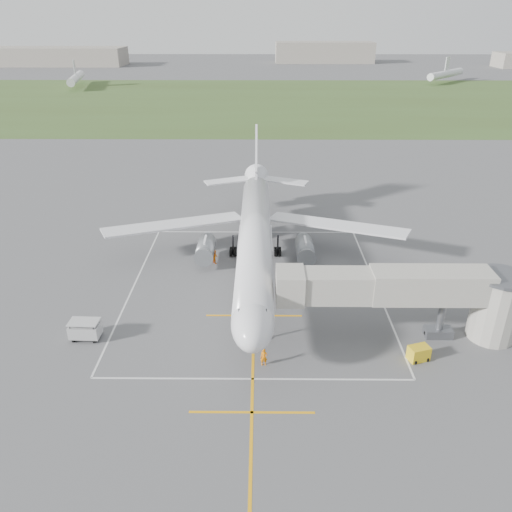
{
  "coord_description": "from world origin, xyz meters",
  "views": [
    {
      "loc": [
        0.59,
        -53.97,
        28.5
      ],
      "look_at": [
        0.15,
        -4.0,
        4.0
      ],
      "focal_mm": 35.0,
      "sensor_mm": 36.0,
      "label": 1
    }
  ],
  "objects_px": {
    "ramp_worker_nose": "(264,357)",
    "airliner": "(255,236)",
    "jet_bridge": "(421,294)",
    "gpu_unit": "(419,353)",
    "ramp_worker_wing": "(215,256)",
    "baggage_cart": "(85,330)"
  },
  "relations": [
    {
      "from": "jet_bridge",
      "to": "ramp_worker_nose",
      "type": "xyz_separation_m",
      "value": [
        -14.74,
        -4.56,
        -3.88
      ]
    },
    {
      "from": "airliner",
      "to": "gpu_unit",
      "type": "height_order",
      "value": "airliner"
    },
    {
      "from": "jet_bridge",
      "to": "ramp_worker_wing",
      "type": "bearing_deg",
      "value": 142.99
    },
    {
      "from": "airliner",
      "to": "gpu_unit",
      "type": "xyz_separation_m",
      "value": [
        15.04,
        -17.91,
        -3.72
      ]
    },
    {
      "from": "ramp_worker_wing",
      "to": "gpu_unit",
      "type": "bearing_deg",
      "value": -172.62
    },
    {
      "from": "airliner",
      "to": "jet_bridge",
      "type": "height_order",
      "value": "airliner"
    },
    {
      "from": "jet_bridge",
      "to": "gpu_unit",
      "type": "bearing_deg",
      "value": -100.54
    },
    {
      "from": "ramp_worker_nose",
      "to": "airliner",
      "type": "bearing_deg",
      "value": 88.32
    },
    {
      "from": "airliner",
      "to": "baggage_cart",
      "type": "relative_size",
      "value": 16.11
    },
    {
      "from": "airliner",
      "to": "baggage_cart",
      "type": "height_order",
      "value": "airliner"
    },
    {
      "from": "baggage_cart",
      "to": "jet_bridge",
      "type": "bearing_deg",
      "value": 3.54
    },
    {
      "from": "jet_bridge",
      "to": "ramp_worker_nose",
      "type": "relative_size",
      "value": 13.6
    },
    {
      "from": "ramp_worker_nose",
      "to": "ramp_worker_wing",
      "type": "distance_m",
      "value": 21.15
    },
    {
      "from": "baggage_cart",
      "to": "ramp_worker_wing",
      "type": "bearing_deg",
      "value": 58.16
    },
    {
      "from": "gpu_unit",
      "to": "ramp_worker_wing",
      "type": "height_order",
      "value": "ramp_worker_wing"
    },
    {
      "from": "ramp_worker_wing",
      "to": "airliner",
      "type": "bearing_deg",
      "value": -144.6
    },
    {
      "from": "baggage_cart",
      "to": "ramp_worker_nose",
      "type": "bearing_deg",
      "value": -10.41
    },
    {
      "from": "gpu_unit",
      "to": "ramp_worker_wing",
      "type": "bearing_deg",
      "value": 118.26
    },
    {
      "from": "baggage_cart",
      "to": "ramp_worker_nose",
      "type": "height_order",
      "value": "baggage_cart"
    },
    {
      "from": "gpu_unit",
      "to": "ramp_worker_nose",
      "type": "bearing_deg",
      "value": 165.82
    },
    {
      "from": "airliner",
      "to": "ramp_worker_nose",
      "type": "relative_size",
      "value": 27.17
    },
    {
      "from": "jet_bridge",
      "to": "gpu_unit",
      "type": "relative_size",
      "value": 11.12
    }
  ]
}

